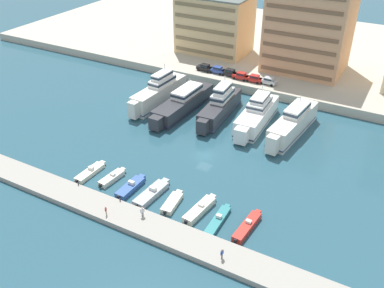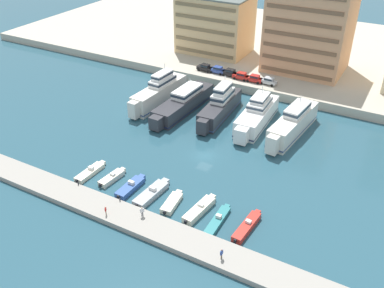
# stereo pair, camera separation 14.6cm
# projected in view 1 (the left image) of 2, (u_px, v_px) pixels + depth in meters

# --- Properties ---
(ground_plane) EXTENTS (400.00, 400.00, 0.00)m
(ground_plane) POSITION_uv_depth(u_px,v_px,m) (204.00, 156.00, 80.45)
(ground_plane) COLOR #285160
(quay_promenade) EXTENTS (180.00, 70.00, 2.11)m
(quay_promenade) POSITION_uv_depth(u_px,v_px,m) (303.00, 50.00, 127.70)
(quay_promenade) COLOR #BCB29E
(quay_promenade) RESTS_ON ground
(pier_dock) EXTENTS (120.00, 5.00, 0.88)m
(pier_dock) POSITION_uv_depth(u_px,v_px,m) (138.00, 222.00, 64.14)
(pier_dock) COLOR #9E998E
(pier_dock) RESTS_ON ground
(yacht_ivory_far_left) EXTENTS (4.71, 19.86, 8.92)m
(yacht_ivory_far_left) POSITION_uv_depth(u_px,v_px,m) (159.00, 92.00, 98.04)
(yacht_ivory_far_left) COLOR silver
(yacht_ivory_far_left) RESTS_ON ground
(yacht_charcoal_left) EXTENTS (5.29, 22.37, 6.70)m
(yacht_charcoal_left) POSITION_uv_depth(u_px,v_px,m) (183.00, 103.00, 95.22)
(yacht_charcoal_left) COLOR #333338
(yacht_charcoal_left) RESTS_ON ground
(yacht_charcoal_mid_left) EXTENTS (4.92, 19.42, 8.56)m
(yacht_charcoal_mid_left) POSITION_uv_depth(u_px,v_px,m) (220.00, 106.00, 92.83)
(yacht_charcoal_mid_left) COLOR #333338
(yacht_charcoal_mid_left) RESTS_ON ground
(yacht_white_center_left) EXTENTS (5.28, 19.29, 7.97)m
(yacht_white_center_left) POSITION_uv_depth(u_px,v_px,m) (257.00, 115.00, 89.61)
(yacht_white_center_left) COLOR white
(yacht_white_center_left) RESTS_ON ground
(yacht_ivory_center) EXTENTS (5.53, 20.16, 7.58)m
(yacht_ivory_center) POSITION_uv_depth(u_px,v_px,m) (293.00, 124.00, 86.07)
(yacht_ivory_center) COLOR silver
(yacht_ivory_center) RESTS_ON ground
(motorboat_cream_far_left) EXTENTS (1.93, 7.14, 1.32)m
(motorboat_cream_far_left) POSITION_uv_depth(u_px,v_px,m) (90.00, 172.00, 75.23)
(motorboat_cream_far_left) COLOR beige
(motorboat_cream_far_left) RESTS_ON ground
(motorboat_cream_left) EXTENTS (2.07, 6.08, 1.28)m
(motorboat_cream_left) POSITION_uv_depth(u_px,v_px,m) (112.00, 178.00, 73.66)
(motorboat_cream_left) COLOR beige
(motorboat_cream_left) RESTS_ON ground
(motorboat_blue_mid_left) EXTENTS (2.02, 7.04, 1.51)m
(motorboat_blue_mid_left) POSITION_uv_depth(u_px,v_px,m) (131.00, 187.00, 71.42)
(motorboat_blue_mid_left) COLOR #33569E
(motorboat_blue_mid_left) RESTS_ON ground
(motorboat_grey_center_left) EXTENTS (2.63, 8.36, 1.56)m
(motorboat_grey_center_left) POSITION_uv_depth(u_px,v_px,m) (152.00, 193.00, 69.94)
(motorboat_grey_center_left) COLOR #9EA3A8
(motorboat_grey_center_left) RESTS_ON ground
(motorboat_cream_center) EXTENTS (2.38, 6.07, 0.88)m
(motorboat_cream_center) POSITION_uv_depth(u_px,v_px,m) (172.00, 203.00, 68.03)
(motorboat_cream_center) COLOR beige
(motorboat_cream_center) RESTS_ON ground
(motorboat_cream_center_right) EXTENTS (2.50, 7.85, 1.43)m
(motorboat_cream_center_right) POSITION_uv_depth(u_px,v_px,m) (200.00, 209.00, 66.45)
(motorboat_cream_center_right) COLOR beige
(motorboat_cream_center_right) RESTS_ON ground
(motorboat_teal_mid_right) EXTENTS (1.74, 7.96, 1.23)m
(motorboat_teal_mid_right) POSITION_uv_depth(u_px,v_px,m) (218.00, 221.00, 64.51)
(motorboat_teal_mid_right) COLOR teal
(motorboat_teal_mid_right) RESTS_ON ground
(motorboat_red_right) EXTENTS (2.01, 7.86, 1.41)m
(motorboat_red_right) POSITION_uv_depth(u_px,v_px,m) (247.00, 226.00, 63.24)
(motorboat_red_right) COLOR red
(motorboat_red_right) RESTS_ON ground
(car_black_far_left) EXTENTS (4.16, 2.04, 1.80)m
(car_black_far_left) POSITION_uv_depth(u_px,v_px,m) (205.00, 67.00, 110.30)
(car_black_far_left) COLOR black
(car_black_far_left) RESTS_ON quay_promenade
(car_blue_left) EXTENTS (4.11, 1.94, 1.80)m
(car_blue_left) POSITION_uv_depth(u_px,v_px,m) (217.00, 70.00, 108.92)
(car_blue_left) COLOR #28428E
(car_blue_left) RESTS_ON quay_promenade
(car_black_mid_left) EXTENTS (4.19, 2.10, 1.80)m
(car_black_mid_left) POSITION_uv_depth(u_px,v_px,m) (230.00, 72.00, 107.42)
(car_black_mid_left) COLOR black
(car_black_mid_left) RESTS_ON quay_promenade
(car_red_center_left) EXTENTS (4.15, 2.02, 1.80)m
(car_red_center_left) POSITION_uv_depth(u_px,v_px,m) (241.00, 76.00, 105.57)
(car_red_center_left) COLOR red
(car_red_center_left) RESTS_ON quay_promenade
(car_red_center) EXTENTS (4.11, 1.93, 1.80)m
(car_red_center) POSITION_uv_depth(u_px,v_px,m) (254.00, 78.00, 104.16)
(car_red_center) COLOR red
(car_red_center) RESTS_ON quay_promenade
(car_silver_center_right) EXTENTS (4.16, 2.05, 1.80)m
(car_silver_center_right) POSITION_uv_depth(u_px,v_px,m) (268.00, 81.00, 102.95)
(car_silver_center_right) COLOR #B7BCC1
(car_silver_center_right) RESTS_ON quay_promenade
(apartment_block_far_left) EXTENTS (19.61, 13.33, 17.94)m
(apartment_block_far_left) POSITION_uv_depth(u_px,v_px,m) (215.00, 23.00, 119.46)
(apartment_block_far_left) COLOR #E0BC84
(apartment_block_far_left) RESTS_ON quay_promenade
(apartment_block_left) EXTENTS (19.78, 16.14, 24.06)m
(apartment_block_left) POSITION_uv_depth(u_px,v_px,m) (310.00, 27.00, 106.30)
(apartment_block_left) COLOR tan
(apartment_block_left) RESTS_ON quay_promenade
(pedestrian_near_edge) EXTENTS (0.27, 0.64, 1.67)m
(pedestrian_near_edge) POSITION_uv_depth(u_px,v_px,m) (222.00, 253.00, 56.85)
(pedestrian_near_edge) COLOR #7A6B56
(pedestrian_near_edge) RESTS_ON pier_dock
(pedestrian_mid_deck) EXTENTS (0.48, 0.54, 1.72)m
(pedestrian_mid_deck) POSITION_uv_depth(u_px,v_px,m) (142.00, 211.00, 64.06)
(pedestrian_mid_deck) COLOR #4C515B
(pedestrian_mid_deck) RESTS_ON pier_dock
(pedestrian_far_side) EXTENTS (0.40, 0.52, 1.54)m
(pedestrian_far_side) POSITION_uv_depth(u_px,v_px,m) (106.00, 210.00, 64.44)
(pedestrian_far_side) COLOR #7A6B56
(pedestrian_far_side) RESTS_ON pier_dock
(bollard_west) EXTENTS (0.20, 0.20, 0.61)m
(bollard_west) POSITION_uv_depth(u_px,v_px,m) (78.00, 183.00, 71.03)
(bollard_west) COLOR #2D2D33
(bollard_west) RESTS_ON pier_dock
(bollard_west_mid) EXTENTS (0.20, 0.20, 0.61)m
(bollard_west_mid) POSITION_uv_depth(u_px,v_px,m) (120.00, 199.00, 67.49)
(bollard_west_mid) COLOR #2D2D33
(bollard_west_mid) RESTS_ON pier_dock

